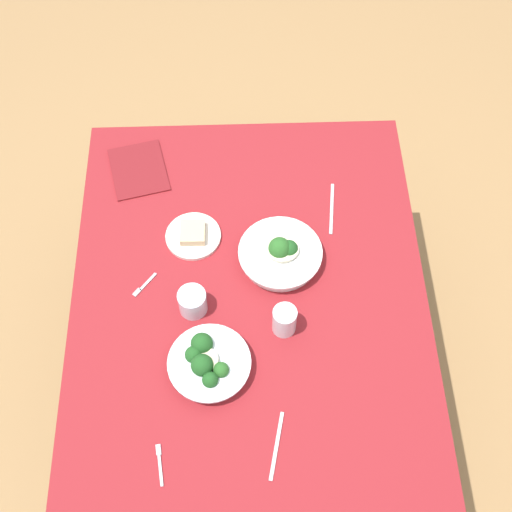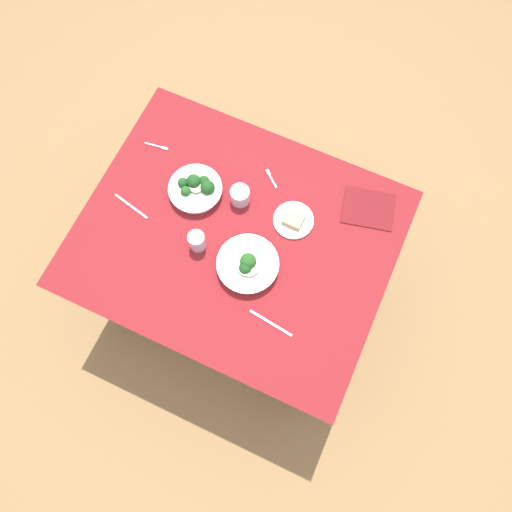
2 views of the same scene
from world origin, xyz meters
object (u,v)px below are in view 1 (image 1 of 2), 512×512
at_px(bread_side_plate, 193,235).
at_px(fork_by_near_bowl, 144,286).
at_px(broccoli_bowl_near, 281,254).
at_px(broccoli_bowl_far, 208,363).
at_px(water_glass_side, 193,302).
at_px(table_knife_right, 332,209).
at_px(table_knife_left, 277,446).
at_px(napkin_folded_upper, 139,170).
at_px(water_glass_center, 284,320).
at_px(fork_by_far_bowl, 160,463).

bearing_deg(bread_side_plate, fork_by_near_bowl, 139.56).
bearing_deg(broccoli_bowl_near, fork_by_near_bowl, 101.22).
bearing_deg(broccoli_bowl_far, water_glass_side, 13.41).
relative_size(broccoli_bowl_near, table_knife_right, 1.31).
height_order(table_knife_left, napkin_folded_upper, napkin_folded_upper).
distance_m(table_knife_left, table_knife_right, 0.78).
xyz_separation_m(broccoli_bowl_far, napkin_folded_upper, (0.70, 0.23, -0.03)).
height_order(water_glass_center, napkin_folded_upper, water_glass_center).
relative_size(water_glass_side, table_knife_right, 0.43).
xyz_separation_m(broccoli_bowl_near, bread_side_plate, (0.09, 0.27, -0.02)).
height_order(water_glass_side, table_knife_left, water_glass_side).
bearing_deg(fork_by_far_bowl, broccoli_bowl_far, -33.68).
bearing_deg(broccoli_bowl_far, water_glass_center, -61.92).
height_order(water_glass_side, fork_by_far_bowl, water_glass_side).
height_order(water_glass_side, fork_by_near_bowl, water_glass_side).
bearing_deg(fork_by_near_bowl, broccoli_bowl_far, 75.10).
bearing_deg(broccoli_bowl_near, broccoli_bowl_far, 147.67).
xyz_separation_m(bread_side_plate, napkin_folded_upper, (0.27, 0.19, -0.01)).
relative_size(bread_side_plate, water_glass_center, 1.78).
bearing_deg(broccoli_bowl_near, water_glass_center, 179.74).
xyz_separation_m(fork_by_far_bowl, table_knife_left, (0.04, -0.31, -0.00)).
distance_m(broccoli_bowl_near, fork_by_near_bowl, 0.42).
distance_m(fork_by_far_bowl, table_knife_left, 0.31).
height_order(bread_side_plate, table_knife_right, bread_side_plate).
distance_m(broccoli_bowl_far, fork_by_near_bowl, 0.33).
distance_m(broccoli_bowl_near, table_knife_left, 0.57).
bearing_deg(table_knife_right, table_knife_left, 171.06).
distance_m(broccoli_bowl_far, broccoli_bowl_near, 0.41).
height_order(water_glass_center, table_knife_right, water_glass_center).
distance_m(broccoli_bowl_far, napkin_folded_upper, 0.74).
bearing_deg(broccoli_bowl_near, fork_by_far_bowl, 150.40).
relative_size(broccoli_bowl_far, napkin_folded_upper, 1.06).
height_order(broccoli_bowl_far, fork_by_far_bowl, broccoli_bowl_far).
bearing_deg(fork_by_far_bowl, water_glass_center, -50.26).
bearing_deg(water_glass_center, fork_by_far_bowl, 137.68).
distance_m(table_knife_right, napkin_folded_upper, 0.65).
xyz_separation_m(water_glass_side, fork_by_near_bowl, (0.08, 0.15, -0.04)).
distance_m(broccoli_bowl_far, table_knife_left, 0.29).
distance_m(broccoli_bowl_near, fork_by_far_bowl, 0.70).
xyz_separation_m(broccoli_bowl_near, fork_by_near_bowl, (-0.08, 0.41, -0.03)).
bearing_deg(water_glass_side, table_knife_right, -52.11).
relative_size(bread_side_plate, fork_by_far_bowl, 1.58).
bearing_deg(bread_side_plate, water_glass_side, -179.01).
distance_m(water_glass_center, water_glass_side, 0.27).
xyz_separation_m(table_knife_left, napkin_folded_upper, (0.93, 0.41, 0.00)).
bearing_deg(water_glass_center, table_knife_left, 173.76).
height_order(broccoli_bowl_near, bread_side_plate, broccoli_bowl_near).
distance_m(fork_by_far_bowl, fork_by_near_bowl, 0.53).
bearing_deg(water_glass_side, napkin_folded_upper, 20.20).
distance_m(bread_side_plate, napkin_folded_upper, 0.33).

